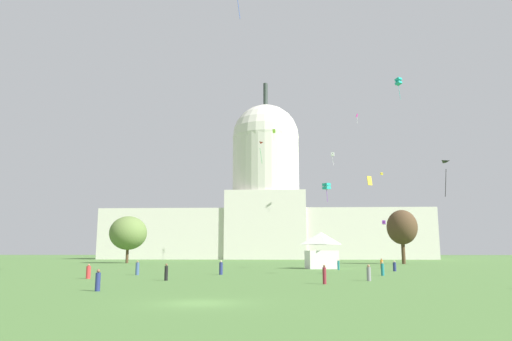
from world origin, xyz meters
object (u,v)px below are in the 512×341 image
at_px(kite_black_low, 442,165).
at_px(kite_turquoise_high, 398,82).
at_px(person_maroon_mid_right, 324,275).
at_px(kite_yellow_mid, 382,174).
at_px(person_teal_front_center, 338,265).
at_px(kite_white_mid, 333,154).
at_px(event_tent, 321,250).
at_px(kite_violet_low, 384,222).
at_px(person_navy_back_right, 221,268).
at_px(tree_east_far, 402,227).
at_px(person_denim_near_tent, 137,269).
at_px(kite_magenta_high, 357,116).
at_px(person_navy_near_tree_west, 395,267).
at_px(person_teal_lawn_far_right, 383,269).
at_px(person_grey_mid_center, 369,273).
at_px(kite_lime_high, 274,132).
at_px(person_navy_front_right, 98,281).
at_px(person_red_back_center, 88,272).
at_px(tree_west_far, 128,233).
at_px(kite_red_mid, 263,145).
at_px(capitol_building, 266,207).
at_px(person_black_front_left, 166,273).
at_px(kite_turquoise_low, 327,186).
at_px(person_orange_deep_crowd, 382,264).

distance_m(kite_black_low, kite_turquoise_high, 47.42).
height_order(person_maroon_mid_right, kite_yellow_mid, kite_yellow_mid).
distance_m(person_teal_front_center, kite_white_mid, 76.04).
distance_m(event_tent, kite_yellow_mid, 80.87).
bearing_deg(kite_violet_low, kite_black_low, 101.54).
bearing_deg(kite_white_mid, kite_violet_low, -119.43).
height_order(event_tent, person_navy_back_right, event_tent).
bearing_deg(kite_black_low, kite_violet_low, 166.24).
relative_size(tree_east_far, person_denim_near_tent, 7.28).
distance_m(kite_magenta_high, kite_turquoise_high, 60.48).
height_order(person_navy_near_tree_west, kite_magenta_high, kite_magenta_high).
bearing_deg(person_navy_near_tree_west, person_teal_lawn_far_right, -29.74).
height_order(person_grey_mid_center, person_navy_back_right, person_navy_back_right).
bearing_deg(kite_white_mid, kite_lime_high, 86.84).
bearing_deg(person_navy_front_right, person_teal_front_center, -178.03).
relative_size(event_tent, kite_lime_high, 1.63).
bearing_deg(kite_magenta_high, person_red_back_center, -129.95).
bearing_deg(event_tent, kite_lime_high, 89.19).
bearing_deg(kite_violet_low, kite_white_mid, -24.13).
relative_size(tree_west_far, kite_yellow_mid, 14.18).
relative_size(person_navy_back_right, kite_lime_high, 0.47).
bearing_deg(person_grey_mid_center, kite_white_mid, 114.29).
bearing_deg(person_maroon_mid_right, person_navy_back_right, 76.05).
bearing_deg(kite_red_mid, person_denim_near_tent, 156.02).
distance_m(tree_west_far, person_red_back_center, 70.66).
distance_m(capitol_building, person_black_front_left, 141.25).
xyz_separation_m(person_denim_near_tent, kite_red_mid, (14.65, 25.35, 21.12)).
xyz_separation_m(person_navy_front_right, kite_white_mid, (29.99, 109.94, 31.85)).
bearing_deg(kite_turquoise_low, capitol_building, -37.06).
distance_m(person_red_back_center, kite_magenta_high, 124.09).
relative_size(person_navy_back_right, kite_magenta_high, 0.53).
bearing_deg(kite_black_low, person_black_front_left, -81.24).
height_order(person_orange_deep_crowd, kite_red_mid, kite_red_mid).
xyz_separation_m(kite_magenta_high, kite_black_low, (-7.36, -99.48, -34.95)).
bearing_deg(kite_red_mid, person_red_back_center, 158.31).
bearing_deg(person_teal_lawn_far_right, kite_yellow_mid, -54.98).
bearing_deg(kite_red_mid, person_teal_lawn_far_right, -143.44).
height_order(person_teal_front_center, person_navy_near_tree_west, person_teal_front_center).
height_order(person_navy_near_tree_west, kite_turquoise_low, kite_turquoise_low).
distance_m(person_navy_back_right, person_black_front_left, 13.06).
bearing_deg(person_navy_near_tree_west, person_orange_deep_crowd, 166.52).
distance_m(person_teal_front_center, kite_violet_low, 61.43).
distance_m(person_maroon_mid_right, person_grey_mid_center, 6.86).
xyz_separation_m(person_black_front_left, person_denim_near_tent, (-6.16, 10.92, 0.01)).
distance_m(person_teal_lawn_far_right, kite_turquoise_high, 54.16).
xyz_separation_m(person_maroon_mid_right, kite_yellow_mid, (29.63, 110.96, 27.08)).
distance_m(person_red_back_center, person_navy_near_tree_west, 42.56).
height_order(event_tent, kite_white_mid, kite_white_mid).
bearing_deg(capitol_building, person_orange_deep_crowd, -77.88).
distance_m(event_tent, person_navy_front_right, 51.25).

